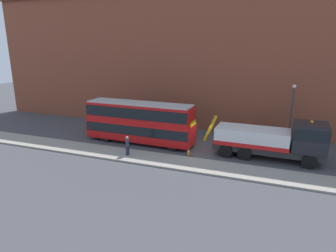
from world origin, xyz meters
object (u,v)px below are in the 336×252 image
recovery_tow_truck (274,139)px  street_lamp (292,109)px  pedestrian_onlooker (127,146)px  double_decker_bus (140,121)px  traffic_cone_near_bus (189,152)px

recovery_tow_truck → street_lamp: bearing=76.4°
recovery_tow_truck → pedestrian_onlooker: recovery_tow_truck is taller
street_lamp → pedestrian_onlooker: bearing=-145.9°
recovery_tow_truck → pedestrian_onlooker: size_ratio=5.95×
pedestrian_onlooker → double_decker_bus: bearing=66.4°
recovery_tow_truck → traffic_cone_near_bus: 7.29m
pedestrian_onlooker → recovery_tow_truck: bearing=-15.5°
recovery_tow_truck → pedestrian_onlooker: bearing=-160.4°
recovery_tow_truck → double_decker_bus: size_ratio=0.92×
recovery_tow_truck → traffic_cone_near_bus: size_ratio=14.13×
pedestrian_onlooker → traffic_cone_near_bus: pedestrian_onlooker is taller
double_decker_bus → traffic_cone_near_bus: 6.21m
recovery_tow_truck → double_decker_bus: (-12.55, 0.01, 0.47)m
pedestrian_onlooker → street_lamp: street_lamp is taller
recovery_tow_truck → street_lamp: 5.54m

